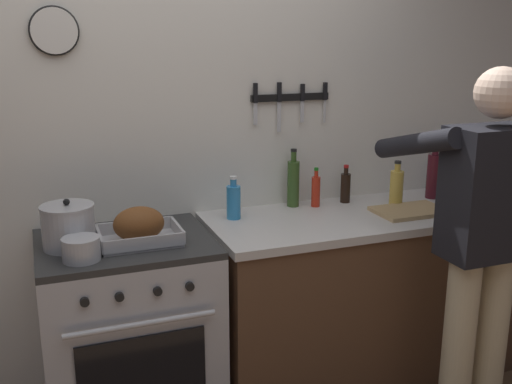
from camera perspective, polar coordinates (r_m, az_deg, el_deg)
The scene contains 14 objects.
wall_back at distance 2.99m, azimuth -9.70°, elevation 5.34°, with size 6.00×0.13×2.60m.
counter_block at distance 3.37m, azimuth 13.00°, elevation -8.89°, with size 2.03×0.65×0.90m.
stove at distance 2.89m, azimuth -11.89°, elevation -13.00°, with size 0.76×0.67×0.90m.
person_cook at distance 2.75m, azimuth 20.76°, elevation -3.74°, with size 0.51×0.63×1.66m.
roasting_pan at distance 2.65m, azimuth -11.08°, elevation -3.33°, with size 0.35×0.26×0.16m.
stock_pot at distance 2.66m, azimuth -17.44°, elevation -3.13°, with size 0.23×0.23×0.21m.
saucepan at distance 2.51m, azimuth -16.32°, elevation -5.23°, with size 0.15×0.15×0.10m.
cutting_board at distance 3.15m, azimuth 14.48°, elevation -1.75°, with size 0.36×0.24×0.02m, color tan.
bottle_olive_oil at distance 3.14m, azimuth 3.57°, elevation 0.92°, with size 0.06×0.06×0.31m.
bottle_cooking_oil at distance 3.24m, azimuth 13.24°, elevation 0.46°, with size 0.07×0.07×0.24m.
bottle_dish_soap at distance 2.94m, azimuth -2.15°, elevation -0.87°, with size 0.07×0.07×0.21m.
bottle_wine_red at distance 3.44m, azimuth 16.58°, elevation 1.60°, with size 0.08×0.08×0.31m.
bottle_soy_sauce at distance 3.26m, azimuth 8.52°, elevation 0.48°, with size 0.05×0.05×0.21m.
bottle_hot_sauce at distance 3.16m, azimuth 5.72°, elevation 0.14°, with size 0.05×0.05×0.21m.
Camera 1 is at (-0.56, -1.55, 1.78)m, focal length 41.97 mm.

